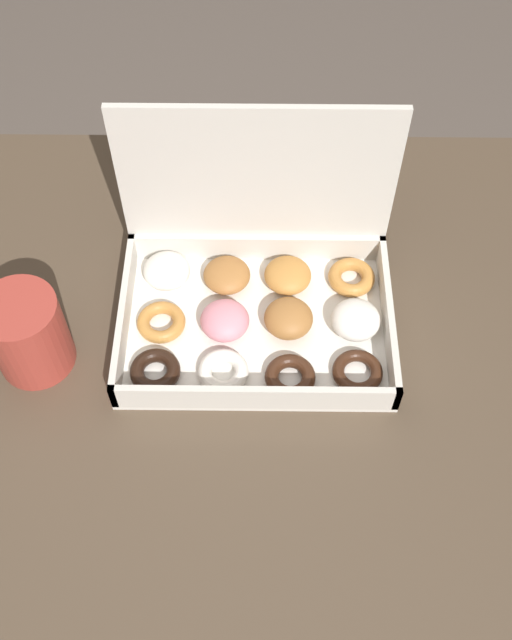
# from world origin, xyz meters

# --- Properties ---
(ground_plane) EXTENTS (8.00, 8.00, 0.00)m
(ground_plane) POSITION_xyz_m (0.00, 0.00, 0.00)
(ground_plane) COLOR #564C44
(dining_table) EXTENTS (0.91, 0.86, 0.78)m
(dining_table) POSITION_xyz_m (0.00, 0.00, 0.65)
(dining_table) COLOR #4C3D2D
(dining_table) RESTS_ON ground_plane
(donut_box) EXTENTS (0.33, 0.24, 0.25)m
(donut_box) POSITION_xyz_m (0.04, 0.11, 0.83)
(donut_box) COLOR silver
(donut_box) RESTS_ON dining_table
(coffee_mug) EXTENTS (0.09, 0.09, 0.11)m
(coffee_mug) POSITION_xyz_m (-0.23, 0.03, 0.84)
(coffee_mug) COLOR #A3382D
(coffee_mug) RESTS_ON dining_table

